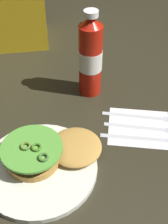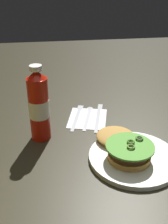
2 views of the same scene
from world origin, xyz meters
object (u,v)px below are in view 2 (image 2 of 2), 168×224
ketchup_bottle (39,106)px  spoon_utensil (89,114)px  butter_knife (99,115)px  napkin (88,118)px  burger_sandwich (124,146)px  fork_utensil (78,114)px  dinner_plate (133,157)px

ketchup_bottle → spoon_utensil: bearing=-54.0°
butter_knife → napkin: bearing=108.6°
spoon_utensil → butter_knife: bearing=-107.7°
burger_sandwich → spoon_utensil: (0.27, 0.06, -0.03)m
ketchup_bottle → napkin: bearing=-59.1°
spoon_utensil → burger_sandwich: bearing=-166.6°
burger_sandwich → butter_knife: size_ratio=1.05×
burger_sandwich → fork_utensil: size_ratio=1.16×
burger_sandwich → fork_utensil: 0.29m
spoon_utensil → fork_utensil: same height
dinner_plate → burger_sandwich: 0.04m
burger_sandwich → napkin: 0.25m
fork_utensil → dinner_plate: bearing=-156.0°
napkin → spoon_utensil: 0.03m
dinner_plate → spoon_utensil: 0.30m
burger_sandwich → butter_knife: (0.25, 0.02, -0.03)m
fork_utensil → napkin: bearing=-130.5°
napkin → burger_sandwich: bearing=-163.2°
burger_sandwich → butter_knife: 0.26m
burger_sandwich → ketchup_bottle: (0.13, 0.24, 0.08)m
dinner_plate → butter_knife: size_ratio=1.21×
ketchup_bottle → fork_utensil: (0.13, -0.14, -0.11)m
napkin → ketchup_bottle: bearing=120.9°
fork_utensil → burger_sandwich: bearing=-158.3°
napkin → fork_utensil: fork_utensil is taller
dinner_plate → fork_utensil: dinner_plate is taller
butter_knife → fork_utensil: size_ratio=1.10×
napkin → spoon_utensil: bearing=-16.8°
fork_utensil → butter_knife: bearing=-99.4°
burger_sandwich → spoon_utensil: bearing=13.4°
butter_knife → spoon_utensil: (0.01, 0.04, 0.00)m
butter_knife → spoon_utensil: 0.04m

